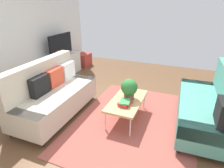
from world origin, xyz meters
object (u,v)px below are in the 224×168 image
(table_book_0, at_px, (125,104))
(bottle_0, at_px, (57,54))
(couch_beige, at_px, (53,94))
(tv_console, at_px, (63,66))
(vase_0, at_px, (47,58))
(bottle_1, at_px, (59,54))
(tv, at_px, (61,45))
(couch_green, at_px, (209,106))
(vase_1, at_px, (50,56))
(potted_plant, at_px, (129,88))
(coffee_table, at_px, (127,101))
(storage_trunk, at_px, (84,60))

(table_book_0, xyz_separation_m, bottle_0, (1.44, 2.55, 0.31))
(couch_beige, relative_size, tv_console, 1.37)
(vase_0, relative_size, bottle_1, 0.76)
(bottle_0, bearing_deg, tv, 4.39)
(bottle_1, bearing_deg, couch_green, -104.76)
(table_book_0, distance_m, vase_1, 2.95)
(tv_console, bearing_deg, vase_1, 173.38)
(couch_green, xyz_separation_m, table_book_0, (-0.49, 1.40, -0.01))
(potted_plant, bearing_deg, table_book_0, -178.29)
(coffee_table, relative_size, vase_0, 7.32)
(table_book_0, bearing_deg, couch_beige, 97.40)
(couch_green, relative_size, tv, 1.93)
(vase_1, xyz_separation_m, bottle_1, (0.26, -0.09, 0.02))
(table_book_0, bearing_deg, coffee_table, 6.89)
(bottle_0, bearing_deg, potted_plant, -114.82)
(tv_console, bearing_deg, bottle_1, -166.68)
(couch_green, relative_size, tv_console, 1.38)
(vase_0, xyz_separation_m, bottle_0, (0.32, -0.09, 0.03))
(vase_1, bearing_deg, potted_plant, -110.91)
(couch_beige, relative_size, storage_trunk, 3.68)
(storage_trunk, distance_m, table_book_0, 3.75)
(couch_green, relative_size, potted_plant, 4.79)
(potted_plant, xyz_separation_m, table_book_0, (-0.26, -0.01, -0.21))
(storage_trunk, relative_size, vase_1, 3.23)
(couch_green, xyz_separation_m, potted_plant, (-0.23, 1.40, 0.20))
(couch_beige, height_order, storage_trunk, couch_beige)
(vase_1, bearing_deg, couch_green, -100.91)
(tv, relative_size, table_book_0, 4.17)
(couch_beige, xyz_separation_m, bottle_0, (1.63, 1.11, 0.29))
(coffee_table, height_order, bottle_1, bottle_1)
(couch_beige, height_order, table_book_0, couch_beige)
(tv, xyz_separation_m, vase_1, (-0.43, 0.07, -0.23))
(couch_green, xyz_separation_m, vase_0, (0.63, 4.04, 0.27))
(tv, bearing_deg, couch_green, -106.94)
(storage_trunk, bearing_deg, vase_0, 174.90)
(tv, bearing_deg, tv_console, 90.00)
(coffee_table, xyz_separation_m, bottle_0, (1.24, 2.53, 0.35))
(coffee_table, xyz_separation_m, tv, (1.50, 2.55, 0.56))
(vase_1, bearing_deg, couch_beige, -140.60)
(vase_1, bearing_deg, table_book_0, -115.63)
(potted_plant, height_order, vase_1, potted_plant)
(couch_green, distance_m, bottle_1, 4.10)
(coffee_table, relative_size, bottle_1, 5.54)
(tv_console, bearing_deg, coffee_table, -120.26)
(couch_beige, bearing_deg, bottle_1, -148.00)
(couch_green, height_order, bottle_0, couch_green)
(tv_console, xyz_separation_m, table_book_0, (-1.70, -2.59, 0.11))
(couch_beige, distance_m, couch_green, 2.92)
(tv_console, bearing_deg, bottle_0, -171.27)
(couch_green, distance_m, tv, 4.18)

